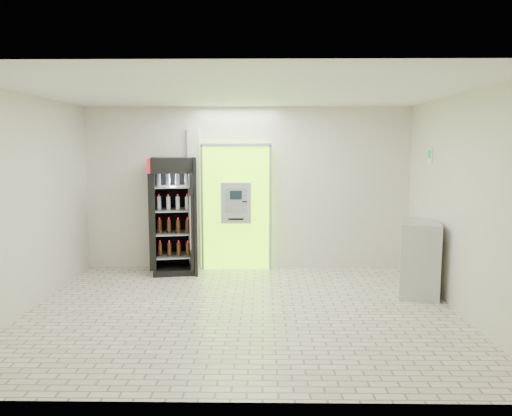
{
  "coord_description": "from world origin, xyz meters",
  "views": [
    {
      "loc": [
        0.3,
        -6.72,
        2.29
      ],
      "look_at": [
        0.18,
        1.2,
        1.3
      ],
      "focal_mm": 35.0,
      "sensor_mm": 36.0,
      "label": 1
    }
  ],
  "objects": [
    {
      "name": "pillar",
      "position": [
        -0.98,
        2.45,
        1.3
      ],
      "size": [
        0.22,
        0.11,
        2.6
      ],
      "color": "silver",
      "rests_on": "ground"
    },
    {
      "name": "atm_assembly",
      "position": [
        -0.2,
        2.41,
        1.17
      ],
      "size": [
        1.3,
        0.24,
        2.33
      ],
      "color": "#8BF808",
      "rests_on": "ground"
    },
    {
      "name": "exit_sign",
      "position": [
        2.99,
        1.4,
        2.12
      ],
      "size": [
        0.02,
        0.22,
        0.26
      ],
      "color": "white",
      "rests_on": "room_shell"
    },
    {
      "name": "beverage_cooler",
      "position": [
        -1.3,
        2.15,
        1.0
      ],
      "size": [
        0.9,
        0.85,
        2.08
      ],
      "rotation": [
        0.0,
        0.0,
        0.18
      ],
      "color": "black",
      "rests_on": "ground"
    },
    {
      "name": "room_shell",
      "position": [
        0.0,
        0.0,
        1.84
      ],
      "size": [
        6.0,
        6.0,
        6.0
      ],
      "color": "silver",
      "rests_on": "ground"
    },
    {
      "name": "ground",
      "position": [
        0.0,
        0.0,
        0.0
      ],
      "size": [
        6.0,
        6.0,
        0.0
      ],
      "primitive_type": "plane",
      "color": "beige",
      "rests_on": "ground"
    },
    {
      "name": "steel_cabinet",
      "position": [
        2.71,
        0.83,
        0.57
      ],
      "size": [
        0.78,
        0.97,
        1.14
      ],
      "rotation": [
        0.0,
        0.0,
        -0.26
      ],
      "color": "#AFB1B7",
      "rests_on": "ground"
    }
  ]
}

